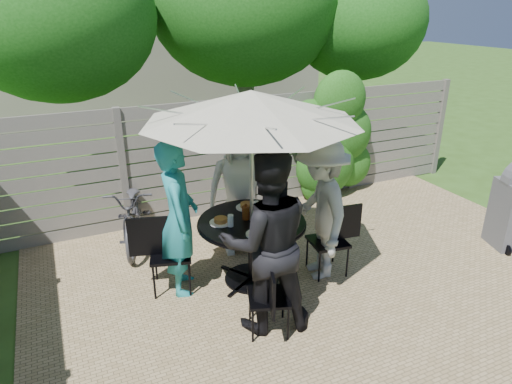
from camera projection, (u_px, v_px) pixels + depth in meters
name	position (u px, v px, depth m)	size (l,w,h in m)	color
backyard_envelope	(148.00, 25.00, 12.80)	(60.00, 60.00, 5.00)	#2E4B17
patio_table	(252.00, 239.00, 5.38)	(1.51, 1.51, 0.82)	black
umbrella	(251.00, 106.00, 4.78)	(2.89, 2.89, 2.32)	silver
chair_back	(240.00, 227.00, 6.38)	(0.47, 0.63, 0.82)	black
person_back	(240.00, 187.00, 6.01)	(0.88, 0.57, 1.81)	silver
chair_left	(171.00, 268.00, 5.32)	(0.73, 0.57, 0.95)	black
person_left	(179.00, 219.00, 5.11)	(0.67, 0.44, 1.83)	teal
chair_front	(269.00, 311.00, 4.62)	(0.52, 0.65, 0.85)	black
person_front	(267.00, 243.00, 4.47)	(0.94, 0.73, 1.94)	black
chair_right	(328.00, 254.00, 5.66)	(0.67, 0.48, 0.90)	black
person_right	(320.00, 210.00, 5.40)	(1.14, 0.66, 1.76)	#ACACA7
plate_back	(246.00, 206.00, 5.60)	(0.26, 0.26, 0.06)	white
plate_left	(221.00, 221.00, 5.21)	(0.26, 0.26, 0.06)	white
plate_front	(258.00, 233.00, 4.95)	(0.26, 0.26, 0.06)	white
plate_right	(282.00, 216.00, 5.34)	(0.26, 0.26, 0.06)	white
glass_left	(231.00, 221.00, 5.12)	(0.07, 0.07, 0.14)	silver
glass_front	(265.00, 224.00, 5.04)	(0.07, 0.07, 0.14)	silver
glass_right	(272.00, 209.00, 5.40)	(0.07, 0.07, 0.14)	silver
syrup_jug	(246.00, 213.00, 5.29)	(0.09, 0.09, 0.16)	#59280C
coffee_cup	(257.00, 207.00, 5.48)	(0.08, 0.08, 0.12)	#C6B293
bicycle	(134.00, 212.00, 6.36)	(0.61, 1.74, 0.91)	#333338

